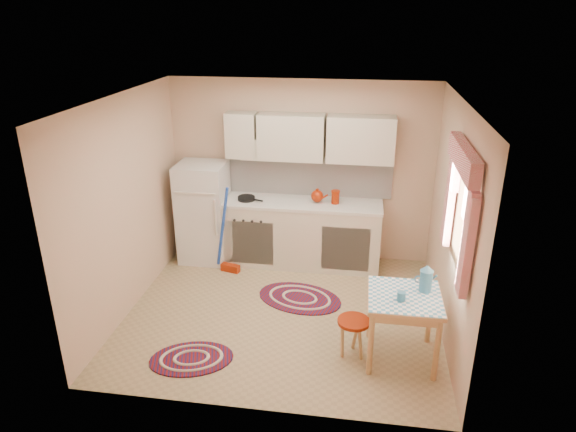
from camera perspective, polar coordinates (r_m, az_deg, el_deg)
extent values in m
plane|color=tan|center=(6.18, -0.59, -10.63)|extent=(3.60, 3.60, 0.00)
cube|color=silver|center=(5.26, -0.69, 12.90)|extent=(3.60, 3.20, 0.04)
cube|color=tan|center=(7.10, 1.43, 4.97)|extent=(3.60, 0.04, 2.50)
cube|color=tan|center=(4.19, -4.15, -7.96)|extent=(3.60, 0.04, 2.50)
cube|color=tan|center=(6.13, -17.48, 1.11)|extent=(0.04, 3.20, 2.50)
cube|color=tan|center=(5.62, 17.79, -0.86)|extent=(0.04, 3.20, 2.50)
cube|color=white|center=(7.08, 2.42, 4.46)|extent=(2.25, 0.03, 0.55)
cube|color=beige|center=(6.79, 2.35, 8.71)|extent=(2.25, 0.33, 0.60)
cube|color=white|center=(5.01, 18.83, -0.12)|extent=(0.04, 0.85, 0.95)
cube|color=silver|center=(7.23, -9.35, 0.38)|extent=(0.65, 0.60, 1.40)
cube|color=beige|center=(7.10, 1.08, -2.00)|extent=(2.25, 0.60, 0.88)
cube|color=silver|center=(6.93, 1.10, 1.47)|extent=(2.27, 0.62, 0.04)
cylinder|color=black|center=(6.98, -4.65, 1.97)|extent=(0.30, 0.30, 0.05)
cylinder|color=#912005|center=(6.85, 5.28, 2.03)|extent=(0.11, 0.11, 0.16)
cube|color=tan|center=(5.41, 12.53, -11.96)|extent=(0.72, 0.72, 0.72)
cylinder|color=#912005|center=(5.44, 7.22, -13.24)|extent=(0.41, 0.41, 0.42)
cylinder|color=teal|center=(5.11, 12.47, -8.75)|extent=(0.09, 0.09, 0.10)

